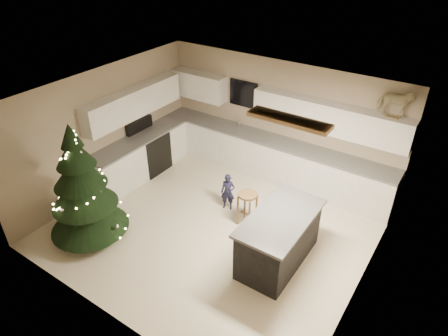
% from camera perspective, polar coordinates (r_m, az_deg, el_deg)
% --- Properties ---
extents(ground_plane, '(5.50, 5.50, 0.00)m').
position_cam_1_polar(ground_plane, '(7.74, -1.46, -8.40)').
color(ground_plane, beige).
extents(room_shell, '(5.52, 5.02, 2.61)m').
position_cam_1_polar(room_shell, '(6.73, -1.50, 2.98)').
color(room_shell, tan).
rests_on(room_shell, ground_plane).
extents(cabinetry, '(5.50, 3.20, 2.00)m').
position_cam_1_polar(cabinetry, '(8.86, -0.20, 3.28)').
color(cabinetry, white).
rests_on(cabinetry, ground_plane).
extents(island, '(0.90, 1.70, 0.95)m').
position_cam_1_polar(island, '(6.83, 7.85, -9.96)').
color(island, black).
rests_on(island, ground_plane).
extents(bar_stool, '(0.36, 0.36, 0.70)m').
position_cam_1_polar(bar_stool, '(7.51, 3.36, -4.75)').
color(bar_stool, brown).
rests_on(bar_stool, ground_plane).
extents(christmas_tree, '(1.44, 1.39, 2.30)m').
position_cam_1_polar(christmas_tree, '(7.38, -19.44, -3.53)').
color(christmas_tree, '#3F2816').
rests_on(christmas_tree, ground_plane).
extents(toddler, '(0.33, 0.28, 0.78)m').
position_cam_1_polar(toddler, '(7.97, 0.56, -3.45)').
color(toddler, black).
rests_on(toddler, ground_plane).
extents(rocking_horse, '(0.64, 0.34, 0.54)m').
position_cam_1_polar(rocking_horse, '(7.70, 23.30, 8.58)').
color(rocking_horse, brown).
rests_on(rocking_horse, cabinetry).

